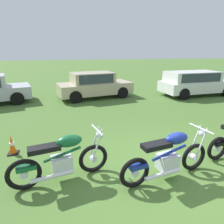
{
  "coord_description": "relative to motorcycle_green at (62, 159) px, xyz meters",
  "views": [
    {
      "loc": [
        -2.02,
        -3.2,
        2.55
      ],
      "look_at": [
        -0.62,
        2.05,
        0.82
      ],
      "focal_mm": 30.72,
      "sensor_mm": 36.0,
      "label": 1
    }
  ],
  "objects": [
    {
      "name": "car_beige",
      "position": [
        1.9,
        7.2,
        0.31
      ],
      "size": [
        4.31,
        2.37,
        1.43
      ],
      "rotation": [
        0.0,
        0.0,
        0.16
      ],
      "color": "#BCAD8C",
      "rests_on": "ground"
    },
    {
      "name": "traffic_cone",
      "position": [
        -1.24,
        1.43,
        -0.25
      ],
      "size": [
        0.25,
        0.25,
        0.51
      ],
      "color": "#EA590F",
      "rests_on": "ground"
    },
    {
      "name": "motorcycle_blue",
      "position": [
        2.1,
        -0.49,
        0.01
      ],
      "size": [
        2.12,
        0.72,
        1.02
      ],
      "rotation": [
        0.0,
        0.0,
        0.14
      ],
      "color": "black",
      "rests_on": "ground"
    },
    {
      "name": "motorcycle_green",
      "position": [
        0.0,
        0.0,
        0.0
      ],
      "size": [
        2.02,
        0.74,
        1.02
      ],
      "rotation": [
        0.0,
        0.0,
        0.16
      ],
      "color": "black",
      "rests_on": "ground"
    },
    {
      "name": "ground_plane",
      "position": [
        2.13,
        -0.32,
        -0.49
      ],
      "size": [
        120.0,
        120.0,
        0.0
      ],
      "primitive_type": "plane",
      "color": "#476B2D"
    },
    {
      "name": "car_white",
      "position": [
        7.8,
        6.23,
        0.35
      ],
      "size": [
        4.39,
        1.95,
        1.43
      ],
      "rotation": [
        0.0,
        0.0,
        0.03
      ],
      "color": "silver",
      "rests_on": "ground"
    }
  ]
}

